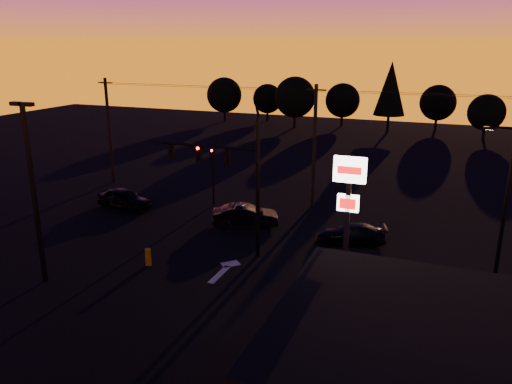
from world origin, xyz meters
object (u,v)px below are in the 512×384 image
at_px(car_right, 351,234).
at_px(suv_parked, 370,328).
at_px(secondary_signal, 213,168).
at_px(car_left, 124,199).
at_px(streetlight, 504,199).
at_px(bollard, 148,257).
at_px(parking_lot_light, 32,183).
at_px(traffic_signal_mast, 231,170).
at_px(car_mid, 245,216).
at_px(pylon_sign, 348,197).

distance_m(car_right, suv_parked, 10.57).
height_order(secondary_signal, car_left, secondary_signal).
distance_m(streetlight, bollard, 18.65).
bearing_deg(parking_lot_light, secondary_signal, 80.21).
height_order(secondary_signal, bollard, secondary_signal).
xyz_separation_m(traffic_signal_mast, car_mid, (-0.96, 4.29, -4.22)).
distance_m(streetlight, car_right, 8.99).
height_order(pylon_sign, car_left, pylon_sign).
bearing_deg(car_left, car_right, -83.70).
bearing_deg(traffic_signal_mast, car_left, 157.64).
relative_size(streetlight, car_mid, 1.83).
height_order(bollard, car_mid, car_mid).
bearing_deg(suv_parked, car_right, 103.86).
relative_size(car_left, car_mid, 0.99).
bearing_deg(secondary_signal, traffic_signal_mast, -56.81).
xyz_separation_m(secondary_signal, streetlight, (18.91, -5.99, 1.56)).
xyz_separation_m(traffic_signal_mast, parking_lot_light, (-7.40, -6.99, 0.33)).
relative_size(parking_lot_light, car_right, 2.17).
relative_size(pylon_sign, car_left, 1.57).
distance_m(traffic_signal_mast, streetlight, 14.10).
bearing_deg(parking_lot_light, traffic_signal_mast, 43.37).
bearing_deg(bollard, car_left, 132.73).
xyz_separation_m(parking_lot_light, car_right, (13.59, 10.78, -4.66)).
bearing_deg(car_right, pylon_sign, -8.16).
xyz_separation_m(pylon_sign, car_right, (-0.91, 6.28, -4.30)).
xyz_separation_m(car_mid, suv_parked, (9.98, -10.69, -0.05)).
relative_size(car_right, suv_parked, 0.87).
bearing_deg(streetlight, car_left, 173.29).
height_order(car_left, suv_parked, car_left).
height_order(streetlight, car_mid, streetlight).
bearing_deg(secondary_signal, suv_parked, -44.95).
distance_m(bollard, car_left, 10.61).
distance_m(secondary_signal, car_right, 11.91).
xyz_separation_m(traffic_signal_mast, car_right, (6.19, 3.79, -4.33)).
height_order(streetlight, suv_parked, streetlight).
bearing_deg(suv_parked, traffic_signal_mast, 143.02).
bearing_deg(streetlight, car_mid, 169.46).
relative_size(traffic_signal_mast, car_right, 2.04).
xyz_separation_m(parking_lot_light, suv_parked, (16.41, 0.60, -4.60)).
bearing_deg(car_left, bollard, -128.83).
bearing_deg(pylon_sign, car_right, 98.21).
relative_size(secondary_signal, pylon_sign, 0.64).
distance_m(pylon_sign, car_mid, 11.34).
bearing_deg(pylon_sign, secondary_signal, 140.23).
xyz_separation_m(bollard, suv_parked, (12.56, -3.02, 0.19)).
distance_m(pylon_sign, streetlight, 8.00).
xyz_separation_m(traffic_signal_mast, pylon_sign, (7.10, -2.49, -0.02)).
xyz_separation_m(secondary_signal, suv_parked, (13.91, -13.89, -2.19)).
height_order(secondary_signal, car_mid, secondary_signal).
relative_size(parking_lot_light, pylon_sign, 1.34).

